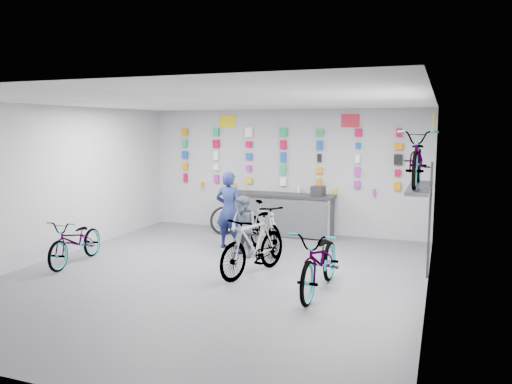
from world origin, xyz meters
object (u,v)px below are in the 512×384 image
at_px(counter, 278,215).
at_px(clerk, 229,210).
at_px(bike_service, 264,227).
at_px(bike_left, 76,241).
at_px(bike_center, 253,245).
at_px(customer, 243,227).
at_px(bike_right, 320,260).

height_order(counter, clerk, clerk).
relative_size(counter, bike_service, 1.53).
bearing_deg(bike_service, bike_left, 172.67).
relative_size(bike_center, clerk, 1.08).
height_order(counter, bike_left, counter).
distance_m(counter, bike_left, 4.68).
distance_m(bike_center, customer, 1.22).
height_order(bike_left, bike_service, bike_service).
bearing_deg(clerk, customer, 134.46).
bearing_deg(clerk, counter, -109.51).
xyz_separation_m(counter, customer, (-0.00, -2.19, 0.13)).
relative_size(counter, bike_left, 1.61).
relative_size(bike_center, bike_right, 0.90).
xyz_separation_m(bike_center, customer, (-0.61, 1.05, 0.08)).
bearing_deg(clerk, bike_left, 43.80).
bearing_deg(bike_service, bike_center, -118.61).
bearing_deg(bike_service, counter, 57.66).
xyz_separation_m(counter, bike_service, (0.27, -1.71, 0.04)).
xyz_separation_m(bike_service, clerk, (-0.83, 0.09, 0.30)).
bearing_deg(bike_right, bike_service, 129.97).
bearing_deg(bike_left, customer, 21.91).
relative_size(bike_left, customer, 1.36).
bearing_deg(bike_left, clerk, 36.47).
xyz_separation_m(clerk, customer, (0.56, -0.57, -0.21)).
relative_size(bike_left, bike_center, 0.94).
distance_m(bike_right, bike_service, 2.65).
xyz_separation_m(bike_left, bike_right, (4.71, -0.01, 0.08)).
height_order(bike_left, customer, customer).
distance_m(bike_left, bike_center, 3.44).
relative_size(bike_service, customer, 1.44).
xyz_separation_m(bike_right, clerk, (-2.50, 2.15, 0.31)).
bearing_deg(clerk, bike_service, 173.64).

